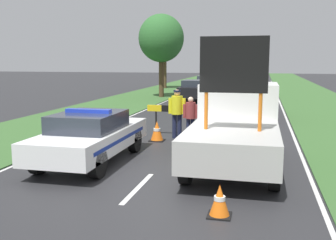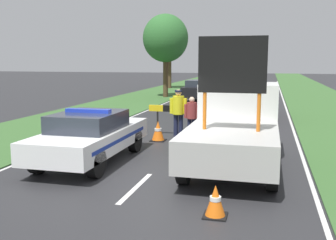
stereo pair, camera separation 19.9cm
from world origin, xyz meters
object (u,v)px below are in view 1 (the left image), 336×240
object	(u,v)px
roadside_tree_near_left	(161,39)
pedestrian_civilian	(191,115)
work_truck	(236,124)
queued_car_sedan_silver	(208,84)
road_barrier	(190,111)
traffic_cone_near_police	(157,131)
roadside_tree_near_right	(165,44)
police_officer	(177,109)
traffic_cone_centre_front	(220,201)
queued_car_wagon_maroon	(249,101)
queued_car_sedan_black	(195,90)
police_car	(91,136)

from	to	relation	value
roadside_tree_near_left	pedestrian_civilian	bearing A→B (deg)	-71.95
work_truck	queued_car_sedan_silver	bearing A→B (deg)	-78.93
road_barrier	traffic_cone_near_police	world-z (taller)	road_barrier
queued_car_sedan_silver	roadside_tree_near_right	xyz separation A→B (m)	(-5.22, 5.77, 3.62)
road_barrier	police_officer	size ratio (longest dim) A/B	1.86
police_officer	traffic_cone_centre_front	bearing A→B (deg)	107.77
road_barrier	police_officer	bearing A→B (deg)	-135.11
roadside_tree_near_left	roadside_tree_near_right	size ratio (longest dim) A/B	1.04
pedestrian_civilian	queued_car_wagon_maroon	bearing A→B (deg)	79.32
queued_car_sedan_black	queued_car_sedan_silver	bearing A→B (deg)	-91.18
queued_car_wagon_maroon	roadside_tree_near_right	distance (m)	21.43
queued_car_wagon_maroon	pedestrian_civilian	bearing A→B (deg)	73.57
pedestrian_civilian	queued_car_wagon_maroon	world-z (taller)	pedestrian_civilian
pedestrian_civilian	roadside_tree_near_right	size ratio (longest dim) A/B	0.26
work_truck	police_officer	world-z (taller)	work_truck
traffic_cone_centre_front	police_officer	bearing A→B (deg)	108.25
queued_car_sedan_black	roadside_tree_near_right	bearing A→B (deg)	-66.50
road_barrier	traffic_cone_centre_front	xyz separation A→B (m)	(1.90, -7.50, -0.67)
police_car	queued_car_sedan_silver	world-z (taller)	queued_car_sedan_silver
police_officer	roadside_tree_near_left	size ratio (longest dim) A/B	0.28
road_barrier	roadside_tree_near_right	xyz separation A→B (m)	(-7.13, 24.74, 3.47)
traffic_cone_near_police	roadside_tree_near_left	world-z (taller)	roadside_tree_near_left
pedestrian_civilian	queued_car_sedan_black	world-z (taller)	pedestrian_civilian
work_truck	road_barrier	distance (m)	4.08
pedestrian_civilian	queued_car_sedan_black	size ratio (longest dim) A/B	0.38
traffic_cone_near_police	queued_car_wagon_maroon	xyz separation A→B (m)	(2.98, 6.78, 0.45)
traffic_cone_centre_front	queued_car_wagon_maroon	world-z (taller)	queued_car_wagon_maroon
queued_car_wagon_maroon	queued_car_sedan_silver	xyz separation A→B (m)	(-3.88, 13.29, 0.02)
queued_car_sedan_silver	roadside_tree_near_right	size ratio (longest dim) A/B	0.75
police_officer	queued_car_sedan_black	bearing A→B (deg)	-83.64
police_car	police_officer	size ratio (longest dim) A/B	2.64
queued_car_sedan_silver	queued_car_sedan_black	bearing A→B (deg)	88.82
queued_car_sedan_silver	pedestrian_civilian	bearing A→B (deg)	95.91
queued_car_wagon_maroon	roadside_tree_near_left	xyz separation A→B (m)	(-7.00, 9.49, 3.70)
police_car	pedestrian_civilian	bearing A→B (deg)	54.11
work_truck	roadside_tree_near_left	xyz separation A→B (m)	(-6.96, 18.76, 3.39)
road_barrier	police_officer	distance (m)	0.64
police_car	pedestrian_civilian	world-z (taller)	pedestrian_civilian
police_car	queued_car_wagon_maroon	bearing A→B (deg)	62.27
traffic_cone_near_police	roadside_tree_near_left	xyz separation A→B (m)	(-4.02, 16.28, 4.15)
pedestrian_civilian	queued_car_wagon_maroon	xyz separation A→B (m)	(1.86, 6.29, -0.12)
work_truck	traffic_cone_near_police	distance (m)	3.92
police_officer	traffic_cone_centre_front	distance (m)	7.44
queued_car_sedan_black	queued_car_sedan_silver	size ratio (longest dim) A/B	0.90
traffic_cone_near_police	queued_car_sedan_black	xyz separation A→B (m)	(-1.02, 14.13, 0.43)
traffic_cone_centre_front	roadside_tree_near_left	bearing A→B (deg)	107.00
police_officer	traffic_cone_centre_front	xyz separation A→B (m)	(2.32, -7.03, -0.77)
police_officer	road_barrier	bearing A→B (deg)	-131.83
pedestrian_civilian	traffic_cone_centre_front	size ratio (longest dim) A/B	2.58
queued_car_sedan_black	roadside_tree_near_left	xyz separation A→B (m)	(-2.99, 2.15, 3.72)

